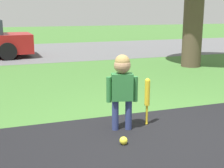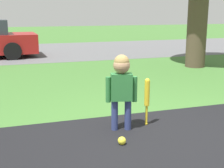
% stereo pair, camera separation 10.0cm
% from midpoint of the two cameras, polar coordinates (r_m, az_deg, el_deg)
% --- Properties ---
extents(ground_plane, '(60.00, 60.00, 0.00)m').
position_cam_midpoint_polar(ground_plane, '(4.10, 10.89, -9.51)').
color(ground_plane, '#3D6B2D').
extents(street_strip, '(40.00, 6.00, 0.01)m').
position_cam_midpoint_polar(street_strip, '(12.85, -9.61, 6.03)').
color(street_strip, '#59595B').
rests_on(street_strip, ground).
extents(child, '(0.41, 0.22, 1.02)m').
position_cam_midpoint_polar(child, '(4.07, 2.45, 0.38)').
color(child, navy).
rests_on(child, ground).
extents(baseball_bat, '(0.07, 0.07, 0.67)m').
position_cam_midpoint_polar(baseball_bat, '(4.33, 7.08, -2.03)').
color(baseball_bat, yellow).
rests_on(baseball_bat, ground).
extents(sports_ball, '(0.10, 0.10, 0.10)m').
position_cam_midpoint_polar(sports_ball, '(3.80, 2.59, -10.33)').
color(sports_ball, yellow).
rests_on(sports_ball, ground).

